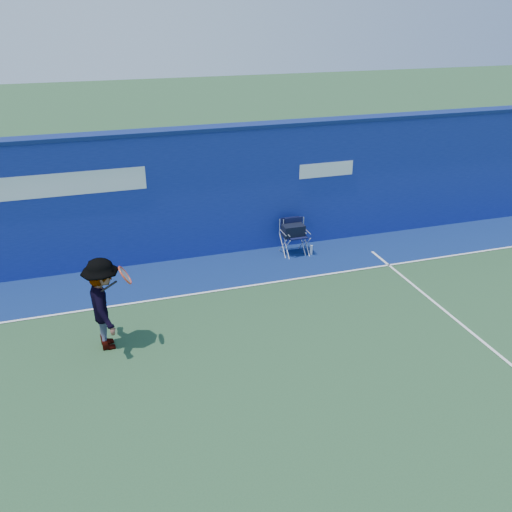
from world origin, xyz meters
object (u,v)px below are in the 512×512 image
object	(u,v)px
water_bottle	(311,250)
directors_chair_left	(293,240)
directors_chair_right	(296,244)
tennis_player	(104,304)

from	to	relation	value
water_bottle	directors_chair_left	bearing A→B (deg)	152.11
directors_chair_right	water_bottle	bearing A→B (deg)	-24.59
directors_chair_left	water_bottle	distance (m)	0.52
directors_chair_left	tennis_player	distance (m)	5.32
water_bottle	tennis_player	world-z (taller)	tennis_player
water_bottle	tennis_player	size ratio (longest dim) A/B	0.14
directors_chair_right	tennis_player	size ratio (longest dim) A/B	0.51
directors_chair_right	water_bottle	xyz separation A→B (m)	(0.34, -0.15, -0.15)
water_bottle	directors_chair_right	bearing A→B (deg)	155.41
directors_chair_right	tennis_player	world-z (taller)	tennis_player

